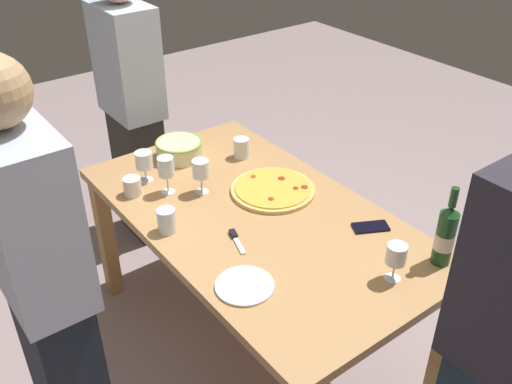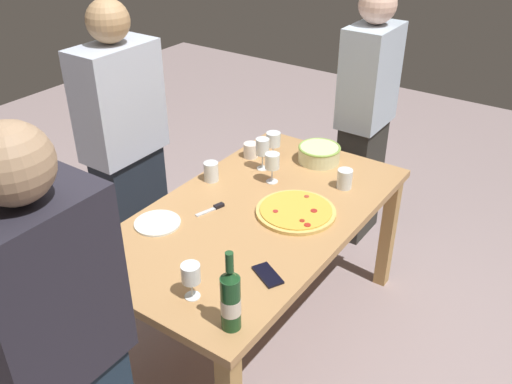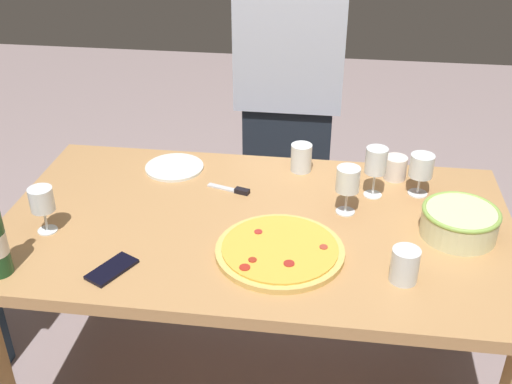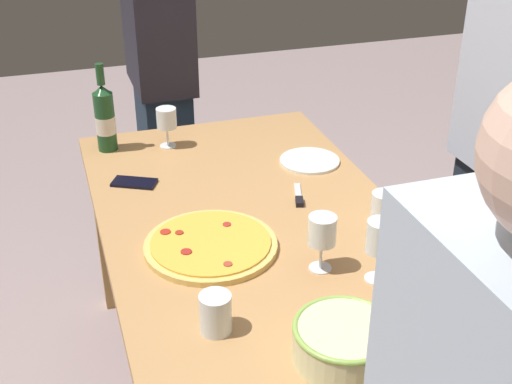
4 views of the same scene
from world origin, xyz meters
The scene contains 15 objects.
dining_table centered at (0.00, 0.00, 0.66)m, with size 1.60×0.90×0.75m.
pizza centered at (0.09, -0.16, 0.76)m, with size 0.38×0.38×0.03m.
serving_bowl centered at (0.61, 0.01, 0.80)m, with size 0.23×0.23×0.09m.
wine_bottle centered at (-0.67, -0.35, 0.87)m, with size 0.07×0.07×0.32m.
wine_glass_near_pizza centered at (0.37, 0.21, 0.87)m, with size 0.07×0.07×0.17m.
wine_glass_by_bottle centered at (0.52, 0.24, 0.85)m, with size 0.08×0.08×0.15m.
wine_glass_far_left centered at (0.28, 0.09, 0.86)m, with size 0.07×0.07×0.16m.
wine_glass_far_right centered at (-0.63, -0.14, 0.86)m, with size 0.07×0.07×0.15m.
cup_amber centered at (0.45, 0.34, 0.79)m, with size 0.08×0.08×0.08m, color white.
cup_ceramic centered at (0.44, -0.24, 0.80)m, with size 0.08×0.08×0.10m, color white.
cup_spare centered at (0.11, 0.36, 0.80)m, with size 0.08×0.08×0.10m, color white.
side_plate centered at (-0.34, 0.31, 0.76)m, with size 0.21×0.21×0.01m, color white.
cell_phone centered at (-0.36, -0.31, 0.76)m, with size 0.07×0.14×0.01m, color black.
pizza_knife centered at (-0.10, 0.17, 0.76)m, with size 0.15×0.07×0.02m.
person_host centered at (-1.15, -0.06, 0.83)m, with size 0.41×0.24×1.63m.
Camera 4 is at (1.66, -0.53, 1.80)m, focal length 47.90 mm.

